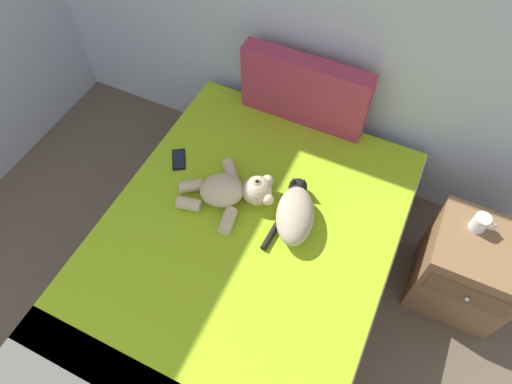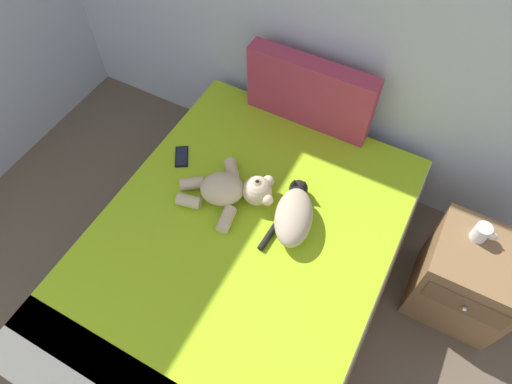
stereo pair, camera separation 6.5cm
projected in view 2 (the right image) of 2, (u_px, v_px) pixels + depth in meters
The scene contains 7 objects.
bed at pixel (238, 266), 2.46m from camera, with size 1.49×2.03×0.52m.
patterned_cushion at pixel (310, 93), 2.54m from camera, with size 0.75×0.12×0.43m.
cat at pixel (294, 214), 2.25m from camera, with size 0.28×0.44×0.15m.
teddy_bear at pixel (232, 190), 2.34m from camera, with size 0.52×0.43×0.17m.
cell_phone at pixel (182, 157), 2.55m from camera, with size 0.14×0.16×0.01m.
nightstand at pixel (467, 279), 2.39m from camera, with size 0.47×0.47×0.56m.
mug at pixel (482, 233), 2.18m from camera, with size 0.12×0.08×0.09m.
Camera 2 is at (2.44, 1.67, 2.52)m, focal length 31.45 mm.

